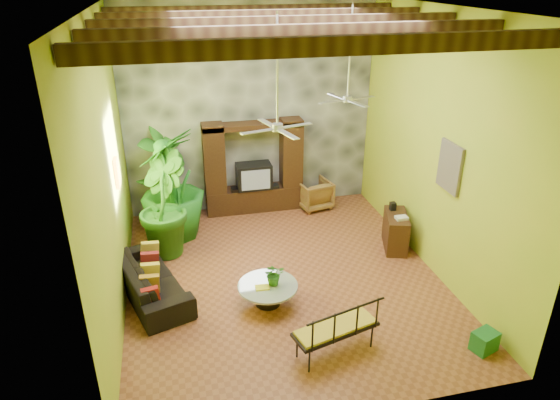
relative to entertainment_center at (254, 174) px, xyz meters
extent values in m
plane|color=brown|center=(0.00, -3.14, -0.97)|extent=(7.00, 7.00, 0.00)
cube|color=silver|center=(0.00, -3.14, 4.03)|extent=(6.00, 7.00, 0.02)
cube|color=#A1BF2B|center=(0.00, 0.36, 1.53)|extent=(6.00, 0.02, 5.00)
cube|color=#A1BF2B|center=(-3.00, -3.14, 1.53)|extent=(0.02, 7.00, 5.00)
cube|color=#A1BF2B|center=(3.00, -3.14, 1.53)|extent=(0.02, 7.00, 5.00)
cube|color=#3F4248|center=(0.00, 0.30, 1.53)|extent=(5.98, 0.10, 4.98)
cube|color=#372411|center=(0.00, -5.74, 3.81)|extent=(5.95, 0.16, 0.22)
cube|color=#372411|center=(0.00, -4.44, 3.81)|extent=(5.95, 0.16, 0.22)
cube|color=#372411|center=(0.00, -3.14, 3.81)|extent=(5.95, 0.16, 0.22)
cube|color=#372411|center=(0.00, -1.84, 3.81)|extent=(5.95, 0.16, 0.22)
cube|color=#372411|center=(0.00, -0.54, 3.81)|extent=(5.95, 0.16, 0.22)
cube|color=black|center=(0.00, 0.00, -0.67)|extent=(2.40, 0.50, 0.60)
cube|color=black|center=(-0.95, 0.00, 0.33)|extent=(0.50, 0.48, 2.00)
cube|color=black|center=(0.95, 0.00, 0.33)|extent=(0.50, 0.48, 2.00)
cube|color=black|center=(0.00, 0.00, 1.23)|extent=(2.40, 0.48, 0.12)
cube|color=black|center=(0.00, -0.02, -0.05)|extent=(0.85, 0.52, 0.62)
cube|color=#8C99A8|center=(0.00, -0.29, -0.05)|extent=(0.70, 0.02, 0.50)
cylinder|color=silver|center=(-0.20, -3.54, 3.13)|extent=(0.04, 0.04, 1.80)
cylinder|color=silver|center=(-0.20, -3.54, 2.23)|extent=(0.18, 0.18, 0.12)
cube|color=silver|center=(0.15, -3.44, 2.21)|extent=(0.58, 0.26, 0.01)
cube|color=silver|center=(-0.29, -3.19, 2.21)|extent=(0.26, 0.58, 0.01)
cube|color=silver|center=(-0.55, -3.63, 2.21)|extent=(0.58, 0.26, 0.01)
cube|color=silver|center=(-0.11, -3.88, 2.21)|extent=(0.26, 0.58, 0.01)
cylinder|color=silver|center=(1.60, -1.94, 3.13)|extent=(0.04, 0.04, 1.80)
cylinder|color=silver|center=(1.60, -1.94, 2.23)|extent=(0.18, 0.18, 0.12)
cube|color=silver|center=(1.95, -1.84, 2.21)|extent=(0.58, 0.26, 0.01)
cube|color=silver|center=(1.51, -1.59, 2.21)|extent=(0.26, 0.58, 0.01)
cube|color=silver|center=(1.25, -2.03, 2.21)|extent=(0.58, 0.26, 0.01)
cube|color=silver|center=(1.69, -2.28, 2.21)|extent=(0.26, 0.58, 0.01)
cube|color=gold|center=(-2.96, -2.14, 1.13)|extent=(0.06, 0.32, 0.55)
cube|color=#254F87|center=(2.96, -3.74, 1.33)|extent=(0.06, 0.70, 0.90)
imported|color=black|center=(-2.53, -3.16, -0.63)|extent=(1.56, 2.46, 0.67)
imported|color=olive|center=(1.50, -0.22, -0.60)|extent=(0.92, 0.94, 0.73)
imported|color=#256B1C|center=(-2.11, 0.01, 0.20)|extent=(1.47, 1.43, 2.33)
imported|color=#24651A|center=(-2.23, -1.59, 0.16)|extent=(1.18, 1.38, 2.24)
imported|color=#1D681B|center=(-1.99, -0.92, 0.28)|extent=(1.91, 1.91, 2.49)
cylinder|color=black|center=(-0.47, -3.92, -0.79)|extent=(0.46, 0.46, 0.36)
cylinder|color=#A9B4B1|center=(-0.47, -3.92, -0.59)|extent=(1.09, 1.09, 0.04)
imported|color=#2B691B|center=(-0.35, -3.91, -0.36)|extent=(0.37, 0.32, 0.41)
cube|color=yellow|center=(-0.58, -3.99, -0.55)|extent=(0.25, 0.19, 0.03)
cube|color=black|center=(0.30, -5.41, -0.52)|extent=(1.45, 0.81, 0.06)
cube|color=gold|center=(0.30, -5.41, -0.48)|extent=(1.37, 0.74, 0.06)
cube|color=black|center=(0.30, -5.66, -0.25)|extent=(1.34, 0.40, 0.54)
cube|color=#331D10|center=(2.65, -2.55, -0.57)|extent=(0.71, 1.06, 0.78)
cube|color=#1E7320|center=(2.65, -5.90, -0.80)|extent=(0.46, 0.40, 0.34)
camera|label=1|loc=(-1.95, -11.25, 4.61)|focal=32.00mm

